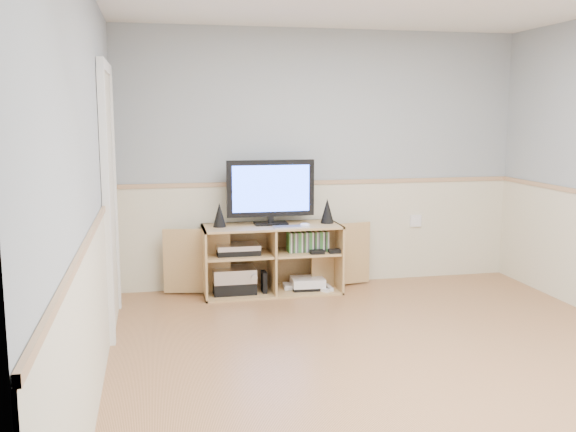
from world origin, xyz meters
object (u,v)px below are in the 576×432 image
at_px(keyboard, 291,227).
at_px(game_consoles, 306,283).
at_px(media_cabinet, 271,257).
at_px(monitor, 271,190).

height_order(keyboard, game_consoles, keyboard).
relative_size(media_cabinet, keyboard, 6.18).
distance_m(monitor, keyboard, 0.41).
bearing_deg(media_cabinet, game_consoles, -11.76).
xyz_separation_m(keyboard, game_consoles, (0.18, 0.13, -0.59)).
relative_size(media_cabinet, monitor, 2.44).
bearing_deg(monitor, media_cabinet, 90.00).
bearing_deg(media_cabinet, keyboard, -51.27).
relative_size(monitor, game_consoles, 1.84).
bearing_deg(game_consoles, keyboard, -144.12).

